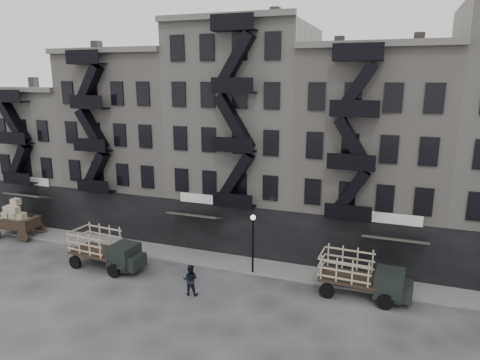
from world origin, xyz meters
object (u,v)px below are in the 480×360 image
(stake_truck_east, at_px, (362,273))
(pedestrian_mid, at_px, (190,280))
(wagon, at_px, (15,216))
(stake_truck_west, at_px, (105,247))

(stake_truck_east, distance_m, pedestrian_mid, 10.59)
(wagon, xyz_separation_m, pedestrian_mid, (18.36, -3.98, -0.85))
(stake_truck_east, bearing_deg, pedestrian_mid, -158.09)
(pedestrian_mid, bearing_deg, wagon, -21.15)
(stake_truck_west, bearing_deg, wagon, 171.53)
(pedestrian_mid, bearing_deg, stake_truck_west, -20.24)
(stake_truck_west, relative_size, stake_truck_east, 1.01)
(wagon, distance_m, stake_truck_east, 28.38)
(wagon, relative_size, stake_truck_west, 0.70)
(stake_truck_east, bearing_deg, wagon, -178.01)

